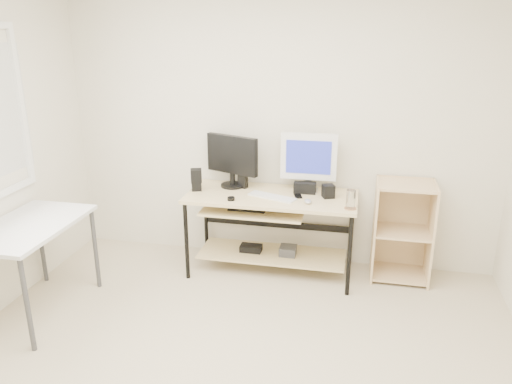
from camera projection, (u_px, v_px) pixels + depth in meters
The scene contains 16 objects.
room at pixel (196, 189), 2.76m from camera, with size 4.01×4.01×2.62m.
desk at pixel (269, 217), 4.48m from camera, with size 1.50×0.65×0.75m.
side_table at pixel (29, 234), 3.79m from camera, with size 0.60×1.00×0.75m.
shelf_unit at pixel (402, 229), 4.43m from camera, with size 0.50×0.40×0.90m.
black_monitor at pixel (232, 158), 4.55m from camera, with size 0.51×0.24×0.48m.
white_imac at pixel (309, 158), 4.41m from camera, with size 0.50×0.16×0.53m.
keyboard at pixel (272, 197), 4.33m from camera, with size 0.43×0.12×0.02m, color silver.
mouse at pixel (308, 201), 4.20m from camera, with size 0.06×0.10×0.03m, color #B3B3B8.
center_speaker at pixel (305, 188), 4.44m from camera, with size 0.20×0.09×0.10m, color black.
speaker_left at pixel (196, 179), 4.50m from camera, with size 0.13×0.13×0.20m.
speaker_right at pixel (328, 191), 4.32m from camera, with size 0.10×0.10×0.11m, color black.
audio_controller at pixel (243, 179), 4.57m from camera, with size 0.08×0.05×0.17m, color black.
volume_puck at pixel (231, 199), 4.27m from camera, with size 0.06×0.06×0.03m, color black.
smartphone at pixel (298, 196), 4.36m from camera, with size 0.06×0.11×0.01m, color black.
coaster at pixel (350, 208), 4.08m from camera, with size 0.10×0.10×0.01m, color #AB764D.
drinking_glass at pixel (351, 199), 4.05m from camera, with size 0.08×0.08×0.15m, color white.
Camera 1 is at (0.73, -2.45, 2.19)m, focal length 35.00 mm.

